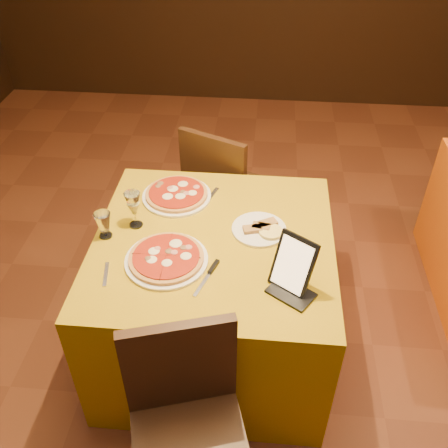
# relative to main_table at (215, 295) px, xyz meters

# --- Properties ---
(floor) EXTENTS (6.00, 7.00, 0.01)m
(floor) POSITION_rel_main_table_xyz_m (0.49, -0.38, -0.38)
(floor) COLOR #5E2D19
(floor) RESTS_ON ground
(main_table) EXTENTS (1.10, 1.10, 0.75)m
(main_table) POSITION_rel_main_table_xyz_m (0.00, 0.00, 0.00)
(main_table) COLOR #AE8A0B
(main_table) RESTS_ON floor
(chair_main_near) EXTENTS (0.56, 0.56, 0.91)m
(chair_main_near) POSITION_rel_main_table_xyz_m (0.00, -0.83, 0.08)
(chair_main_near) COLOR black
(chair_main_near) RESTS_ON floor
(chair_main_far) EXTENTS (0.63, 0.63, 0.91)m
(chair_main_far) POSITION_rel_main_table_xyz_m (0.00, 0.84, 0.08)
(chair_main_far) COLOR black
(chair_main_far) RESTS_ON floor
(pizza_near) EXTENTS (0.36, 0.36, 0.03)m
(pizza_near) POSITION_rel_main_table_xyz_m (-0.19, -0.17, 0.39)
(pizza_near) COLOR white
(pizza_near) RESTS_ON main_table
(pizza_far) EXTENTS (0.35, 0.35, 0.03)m
(pizza_far) POSITION_rel_main_table_xyz_m (-0.22, 0.31, 0.39)
(pizza_far) COLOR white
(pizza_far) RESTS_ON main_table
(cutlet_dish) EXTENTS (0.26, 0.26, 0.03)m
(cutlet_dish) POSITION_rel_main_table_xyz_m (0.20, 0.08, 0.39)
(cutlet_dish) COLOR white
(cutlet_dish) RESTS_ON main_table
(wine_glass) EXTENTS (0.10, 0.10, 0.19)m
(wine_glass) POSITION_rel_main_table_xyz_m (-0.38, 0.07, 0.47)
(wine_glass) COLOR #C4C570
(wine_glass) RESTS_ON main_table
(water_glass) EXTENTS (0.09, 0.09, 0.13)m
(water_glass) POSITION_rel_main_table_xyz_m (-0.50, -0.02, 0.44)
(water_glass) COLOR silver
(water_glass) RESTS_ON main_table
(tablet) EXTENTS (0.20, 0.18, 0.23)m
(tablet) POSITION_rel_main_table_xyz_m (0.35, -0.26, 0.49)
(tablet) COLOR black
(tablet) RESTS_ON main_table
(knife) EXTENTS (0.08, 0.19, 0.01)m
(knife) POSITION_rel_main_table_xyz_m (-0.01, -0.27, 0.38)
(knife) COLOR silver
(knife) RESTS_ON main_table
(fork_near) EXTENTS (0.04, 0.15, 0.01)m
(fork_near) POSITION_rel_main_table_xyz_m (-0.43, -0.27, 0.38)
(fork_near) COLOR #A3A2A9
(fork_near) RESTS_ON main_table
(fork_far) EXTENTS (0.08, 0.18, 0.01)m
(fork_far) POSITION_rel_main_table_xyz_m (-0.05, 0.32, 0.38)
(fork_far) COLOR #B0B1B7
(fork_far) RESTS_ON main_table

